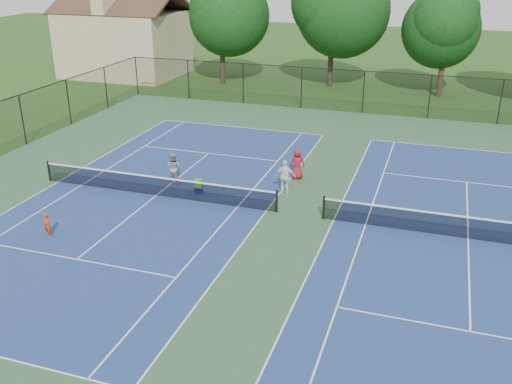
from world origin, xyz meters
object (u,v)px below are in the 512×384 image
(bystander_c, at_px, (297,164))
(ball_hopper, at_px, (198,184))
(tree_back_a, at_px, (221,11))
(tree_back_c, at_px, (447,25))
(tree_back_b, at_px, (333,5))
(clapboard_house, at_px, (125,41))
(child_player, at_px, (47,225))
(instructor, at_px, (174,168))
(bystander_a, at_px, (285,177))
(ball_crate, at_px, (199,190))

(bystander_c, xyz_separation_m, ball_hopper, (-3.98, -3.35, -0.30))
(tree_back_a, relative_size, tree_back_c, 1.09)
(tree_back_b, height_order, clapboard_house, tree_back_b)
(tree_back_b, relative_size, child_player, 9.67)
(tree_back_c, distance_m, instructor, 26.52)
(bystander_a, distance_m, ball_crate, 4.19)
(clapboard_house, xyz_separation_m, child_player, (13.82, -30.15, -2.57))
(tree_back_b, height_order, ball_crate, tree_back_b)
(tree_back_a, bearing_deg, ball_hopper, -71.36)
(instructor, distance_m, bystander_c, 6.19)
(tree_back_a, xyz_separation_m, bystander_c, (11.77, -19.74, -5.24))
(instructor, bearing_deg, clapboard_house, -47.00)
(tree_back_c, height_order, ball_hopper, tree_back_c)
(tree_back_b, relative_size, ball_hopper, 23.61)
(tree_back_a, height_order, tree_back_c, tree_back_a)
(bystander_a, xyz_separation_m, ball_hopper, (-3.93, -1.28, -0.35))
(tree_back_a, bearing_deg, ball_crate, -71.36)
(tree_back_a, height_order, tree_back_b, tree_back_b)
(tree_back_c, xyz_separation_m, bystander_a, (-6.28, -22.82, -4.63))
(tree_back_a, relative_size, tree_back_b, 0.91)
(instructor, xyz_separation_m, bystander_c, (5.66, 2.49, 0.01))
(bystander_c, bearing_deg, clapboard_house, -68.75)
(tree_back_a, height_order, ball_hopper, tree_back_a)
(tree_back_b, height_order, instructor, tree_back_b)
(child_player, xyz_separation_m, bystander_c, (7.95, 9.40, 0.28))
(clapboard_house, bearing_deg, ball_hopper, -53.56)
(tree_back_a, relative_size, ball_crate, 24.51)
(tree_back_a, distance_m, tree_back_c, 18.04)
(instructor, relative_size, ball_hopper, 3.70)
(tree_back_b, xyz_separation_m, instructor, (-2.89, -24.23, -5.81))
(bystander_a, xyz_separation_m, ball_crate, (-3.93, -1.28, -0.70))
(clapboard_house, distance_m, ball_hopper, 30.07)
(child_player, relative_size, ball_crate, 2.78)
(tree_back_b, bearing_deg, ball_crate, -92.75)
(instructor, bearing_deg, ball_crate, 161.05)
(clapboard_house, xyz_separation_m, bystander_c, (21.77, -20.74, -2.30))
(child_player, distance_m, bystander_c, 12.32)
(child_player, bearing_deg, instructor, 93.85)
(tree_back_a, distance_m, clapboard_house, 10.47)
(tree_back_b, height_order, bystander_a, tree_back_b)
(tree_back_a, xyz_separation_m, ball_hopper, (7.79, -23.10, -5.54))
(tree_back_b, xyz_separation_m, child_player, (-5.18, -31.15, -6.08))
(tree_back_b, bearing_deg, ball_hopper, -92.75)
(tree_back_a, bearing_deg, bystander_a, -61.76)
(tree_back_c, relative_size, bystander_c, 5.27)
(tree_back_c, xyz_separation_m, bystander_c, (-6.23, -20.74, -4.68))
(clapboard_house, xyz_separation_m, instructor, (16.11, -23.23, -2.31))
(tree_back_c, relative_size, ball_crate, 22.48)
(bystander_c, bearing_deg, ball_hopper, 14.97)
(tree_back_a, height_order, clapboard_house, tree_back_a)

